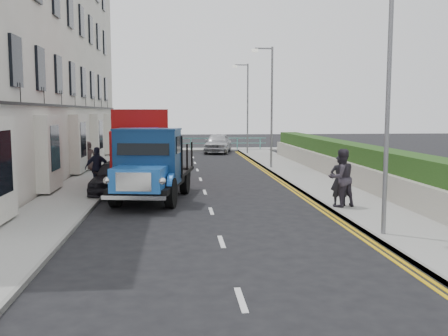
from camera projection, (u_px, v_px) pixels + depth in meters
ground at (216, 224)px, 14.79m from camera, size 120.00×120.00×0.00m
pavement_west at (90, 182)px, 23.21m from camera, size 2.40×38.00×0.12m
pavement_east at (311, 180)px, 24.17m from camera, size 2.60×38.00×0.12m
promenade at (191, 150)px, 43.48m from camera, size 30.00×2.50×0.12m
sea_plane at (185, 134)px, 74.16m from camera, size 120.00×120.00×0.00m
terrace_west at (16, 38)px, 25.99m from camera, size 6.31×30.20×14.25m
garden_east at (349, 162)px, 24.25m from camera, size 1.45×28.00×1.75m
seafront_railing at (191, 144)px, 42.63m from camera, size 13.00×0.08×1.11m
lamp_near at (384, 85)px, 12.74m from camera, size 1.23×0.18×7.00m
lamp_mid at (270, 100)px, 28.58m from camera, size 1.23×0.18×7.00m
lamp_far at (246, 103)px, 38.47m from camera, size 1.23×0.18×7.00m
bedford_lorry at (149, 169)px, 18.18m from camera, size 3.12×5.93×2.69m
red_lorry at (141, 147)px, 21.68m from camera, size 2.60×6.67×3.43m
parked_car_front at (117, 176)px, 20.38m from camera, size 2.01×4.25×1.40m
parked_car_mid at (130, 161)px, 26.18m from camera, size 2.17×4.83×1.54m
parked_car_rear at (137, 154)px, 30.20m from camera, size 2.56×5.55×1.57m
seafront_car_left at (149, 144)px, 41.11m from camera, size 3.58×5.20×1.32m
seafront_car_right at (218, 143)px, 40.66m from camera, size 2.80×5.03×1.62m
pedestrian_east_near at (339, 180)px, 17.03m from camera, size 0.64×0.43×1.76m
pedestrian_east_far at (341, 178)px, 16.85m from camera, size 1.13×0.98×1.97m
pedestrian_west_near at (98, 168)px, 20.54m from camera, size 1.05×0.47×1.77m
pedestrian_west_far at (88, 156)px, 27.27m from camera, size 0.90×0.71×1.60m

